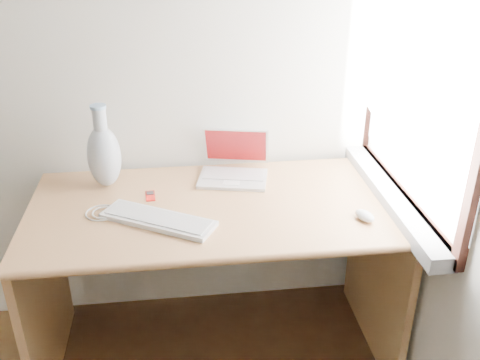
{
  "coord_description": "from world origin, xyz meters",
  "views": [
    {
      "loc": [
        0.86,
        -0.5,
        1.82
      ],
      "look_at": [
        1.09,
        1.35,
        0.88
      ],
      "focal_mm": 40.0,
      "sensor_mm": 36.0,
      "label": 1
    }
  ],
  "objects": [
    {
      "name": "cable_coil",
      "position": [
        0.55,
        1.33,
        0.78
      ],
      "size": [
        0.16,
        0.16,
        0.01
      ],
      "primitive_type": "torus",
      "rotation": [
        0.0,
        0.0,
        -0.36
      ],
      "color": "white",
      "rests_on": "desk"
    },
    {
      "name": "window",
      "position": [
        1.72,
        1.3,
        1.28
      ],
      "size": [
        0.11,
        0.99,
        1.1
      ],
      "color": "silver",
      "rests_on": "right_wall"
    },
    {
      "name": "external_keyboard",
      "position": [
        0.76,
        1.24,
        0.79
      ],
      "size": [
        0.45,
        0.33,
        0.02
      ],
      "rotation": [
        0.0,
        0.0,
        -0.52
      ],
      "color": "white",
      "rests_on": "desk"
    },
    {
      "name": "vase",
      "position": [
        0.55,
        1.57,
        0.92
      ],
      "size": [
        0.14,
        0.14,
        0.35
      ],
      "color": "silver",
      "rests_on": "desk"
    },
    {
      "name": "ipod",
      "position": [
        0.73,
        1.44,
        0.78
      ],
      "size": [
        0.04,
        0.09,
        0.01
      ],
      "rotation": [
        0.0,
        0.0,
        0.08
      ],
      "color": "red",
      "rests_on": "desk"
    },
    {
      "name": "desk",
      "position": [
        0.98,
        1.44,
        0.55
      ],
      "size": [
        1.47,
        0.73,
        0.78
      ],
      "color": "tan",
      "rests_on": "floor"
    },
    {
      "name": "mouse",
      "position": [
        1.54,
        1.16,
        0.79
      ],
      "size": [
        0.08,
        0.1,
        0.03
      ],
      "primitive_type": "ellipsoid",
      "rotation": [
        0.0,
        0.0,
        0.35
      ],
      "color": "white",
      "rests_on": "desk"
    },
    {
      "name": "laptop",
      "position": [
        1.08,
        1.59,
        0.82
      ],
      "size": [
        0.33,
        0.3,
        0.2
      ],
      "rotation": [
        0.0,
        0.0,
        -0.22
      ],
      "color": "white",
      "rests_on": "desk"
    },
    {
      "name": "remote",
      "position": [
        0.67,
        1.33,
        0.78
      ],
      "size": [
        0.03,
        0.07,
        0.01
      ],
      "primitive_type": "cube",
      "rotation": [
        0.0,
        0.0,
        -0.04
      ],
      "color": "white",
      "rests_on": "desk"
    }
  ]
}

